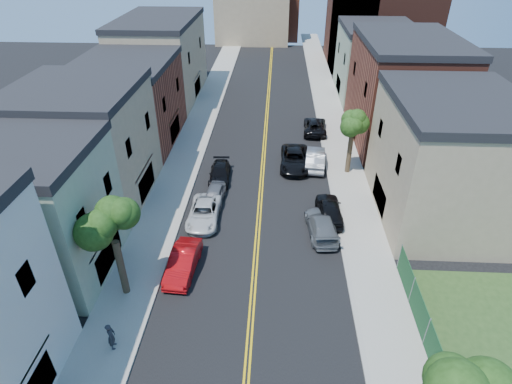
# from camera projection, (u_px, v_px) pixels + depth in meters

# --- Properties ---
(sidewalk_left) EXTENTS (3.20, 100.00, 0.15)m
(sidewalk_left) POSITION_uv_depth(u_px,v_px,m) (198.00, 126.00, 47.85)
(sidewalk_left) COLOR gray
(sidewalk_left) RESTS_ON ground
(sidewalk_right) EXTENTS (3.20, 100.00, 0.15)m
(sidewalk_right) POSITION_uv_depth(u_px,v_px,m) (335.00, 128.00, 47.16)
(sidewalk_right) COLOR gray
(sidewalk_right) RESTS_ON ground
(curb_left) EXTENTS (0.30, 100.00, 0.15)m
(curb_left) POSITION_uv_depth(u_px,v_px,m) (213.00, 126.00, 47.77)
(curb_left) COLOR gray
(curb_left) RESTS_ON ground
(curb_right) EXTENTS (0.30, 100.00, 0.15)m
(curb_right) POSITION_uv_depth(u_px,v_px,m) (320.00, 128.00, 47.24)
(curb_right) COLOR gray
(curb_right) RESTS_ON ground
(bldg_left_palegrn) EXTENTS (9.00, 8.00, 8.50)m
(bldg_left_palegrn) POSITION_uv_depth(u_px,v_px,m) (29.00, 216.00, 25.65)
(bldg_left_palegrn) COLOR gray
(bldg_left_palegrn) RESTS_ON ground
(bldg_left_tan_near) EXTENTS (9.00, 10.00, 9.00)m
(bldg_left_tan_near) POSITION_uv_depth(u_px,v_px,m) (86.00, 148.00, 33.10)
(bldg_left_tan_near) COLOR #998466
(bldg_left_tan_near) RESTS_ON ground
(bldg_left_brick) EXTENTS (9.00, 12.00, 8.00)m
(bldg_left_brick) POSITION_uv_depth(u_px,v_px,m) (129.00, 105.00, 42.63)
(bldg_left_brick) COLOR brown
(bldg_left_brick) RESTS_ON ground
(bldg_left_tan_far) EXTENTS (9.00, 16.00, 9.50)m
(bldg_left_tan_far) POSITION_uv_depth(u_px,v_px,m) (162.00, 61.00, 54.02)
(bldg_left_tan_far) COLOR #998466
(bldg_left_tan_far) RESTS_ON ground
(bldg_right_tan) EXTENTS (9.00, 12.00, 9.00)m
(bldg_right_tan) POSITION_uv_depth(u_px,v_px,m) (446.00, 162.00, 31.04)
(bldg_right_tan) COLOR #998466
(bldg_right_tan) RESTS_ON ground
(bldg_right_brick) EXTENTS (9.00, 14.00, 10.00)m
(bldg_right_brick) POSITION_uv_depth(u_px,v_px,m) (402.00, 93.00, 42.57)
(bldg_right_brick) COLOR brown
(bldg_right_brick) RESTS_ON ground
(bldg_right_palegrn) EXTENTS (9.00, 12.00, 8.50)m
(bldg_right_palegrn) POSITION_uv_depth(u_px,v_px,m) (375.00, 63.00, 54.76)
(bldg_right_palegrn) COLOR gray
(bldg_right_palegrn) RESTS_ON ground
(church) EXTENTS (16.20, 14.20, 22.60)m
(church) POSITION_uv_depth(u_px,v_px,m) (374.00, 18.00, 65.74)
(church) COLOR #4C2319
(church) RESTS_ON ground
(backdrop_left) EXTENTS (14.00, 8.00, 12.00)m
(backdrop_left) POSITION_uv_depth(u_px,v_px,m) (252.00, 10.00, 79.86)
(backdrop_left) COLOR #998466
(backdrop_left) RESTS_ON ground
(backdrop_center) EXTENTS (10.00, 8.00, 10.00)m
(backdrop_center) POSITION_uv_depth(u_px,v_px,m) (273.00, 12.00, 83.60)
(backdrop_center) COLOR brown
(backdrop_center) RESTS_ON ground
(fence_right) EXTENTS (0.04, 15.00, 1.90)m
(fence_right) POSITION_uv_depth(u_px,v_px,m) (435.00, 357.00, 20.85)
(fence_right) COLOR #143F1E
(fence_right) RESTS_ON sidewalk_right
(tree_left_mid) EXTENTS (5.20, 5.20, 9.29)m
(tree_left_mid) POSITION_uv_depth(u_px,v_px,m) (107.00, 206.00, 22.46)
(tree_left_mid) COLOR #37271B
(tree_left_mid) RESTS_ON sidewalk_left
(tree_right_corner) EXTENTS (5.80, 5.80, 10.35)m
(tree_right_corner) POSITION_uv_depth(u_px,v_px,m) (485.00, 382.00, 12.96)
(tree_right_corner) COLOR #37271B
(tree_right_corner) RESTS_ON sidewalk_right
(tree_right_far) EXTENTS (4.40, 4.40, 8.03)m
(tree_right_far) POSITION_uv_depth(u_px,v_px,m) (355.00, 115.00, 35.69)
(tree_right_far) COLOR #37271B
(tree_right_far) RESTS_ON sidewalk_right
(red_sedan) EXTENTS (1.91, 4.70, 1.52)m
(red_sedan) POSITION_uv_depth(u_px,v_px,m) (183.00, 262.00, 27.25)
(red_sedan) COLOR #BA0C10
(red_sedan) RESTS_ON ground
(white_pickup) EXTENTS (2.36, 5.04, 1.40)m
(white_pickup) POSITION_uv_depth(u_px,v_px,m) (204.00, 213.00, 32.09)
(white_pickup) COLOR silver
(white_pickup) RESTS_ON ground
(grey_car_left) EXTENTS (1.79, 4.00, 1.33)m
(grey_car_left) POSITION_uv_depth(u_px,v_px,m) (214.00, 195.00, 34.24)
(grey_car_left) COLOR #5B5D63
(grey_car_left) RESTS_ON ground
(black_car_left) EXTENTS (1.98, 4.50, 1.28)m
(black_car_left) POSITION_uv_depth(u_px,v_px,m) (220.00, 173.00, 37.36)
(black_car_left) COLOR black
(black_car_left) RESTS_ON ground
(grey_car_right) EXTENTS (2.50, 5.19, 1.46)m
(grey_car_right) POSITION_uv_depth(u_px,v_px,m) (322.00, 225.00, 30.70)
(grey_car_right) COLOR #5A5E62
(grey_car_right) RESTS_ON ground
(black_car_right) EXTENTS (1.97, 4.72, 1.60)m
(black_car_right) POSITION_uv_depth(u_px,v_px,m) (329.00, 209.00, 32.32)
(black_car_right) COLOR black
(black_car_right) RESTS_ON ground
(silver_car_right) EXTENTS (2.21, 5.13, 1.64)m
(silver_car_right) POSITION_uv_depth(u_px,v_px,m) (315.00, 158.00, 39.42)
(silver_car_right) COLOR #ABACB3
(silver_car_right) RESTS_ON ground
(dark_car_right_far) EXTENTS (2.67, 5.34, 1.45)m
(dark_car_right_far) POSITION_uv_depth(u_px,v_px,m) (315.00, 126.00, 46.14)
(dark_car_right_far) COLOR black
(dark_car_right_far) RESTS_ON ground
(black_suv_lane) EXTENTS (2.77, 5.77, 1.59)m
(black_suv_lane) POSITION_uv_depth(u_px,v_px,m) (294.00, 159.00, 39.37)
(black_suv_lane) COLOR black
(black_suv_lane) RESTS_ON ground
(pedestrian_left) EXTENTS (0.53, 0.70, 1.71)m
(pedestrian_left) POSITION_uv_depth(u_px,v_px,m) (111.00, 336.00, 22.01)
(pedestrian_left) COLOR #23242A
(pedestrian_left) RESTS_ON sidewalk_left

